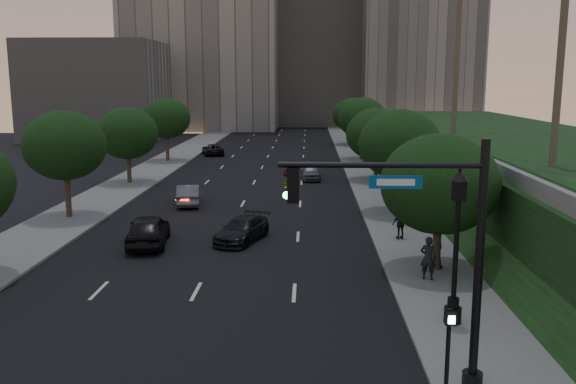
{
  "coord_description": "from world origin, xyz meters",
  "views": [
    {
      "loc": [
        4.52,
        -18.49,
        8.49
      ],
      "look_at": [
        3.65,
        8.11,
        3.6
      ],
      "focal_mm": 38.0,
      "sensor_mm": 36.0,
      "label": 1
    }
  ],
  "objects_px": {
    "sedan_far_right": "(311,172)",
    "pedestrian_a": "(428,258)",
    "pedestrian_c": "(401,224)",
    "street_lamp": "(456,254)",
    "sedan_mid_left": "(188,195)",
    "sedan_far_left": "(213,150)",
    "pedestrian_b": "(435,251)",
    "sedan_near_left": "(148,230)",
    "sedan_near_right": "(242,230)",
    "traffic_signal_mast": "(438,262)"
  },
  "relations": [
    {
      "from": "sedan_near_left",
      "to": "pedestrian_b",
      "type": "relative_size",
      "value": 3.14
    },
    {
      "from": "pedestrian_c",
      "to": "pedestrian_a",
      "type": "bearing_deg",
      "value": 71.7
    },
    {
      "from": "sedan_far_left",
      "to": "pedestrian_a",
      "type": "relative_size",
      "value": 2.45
    },
    {
      "from": "sedan_mid_left",
      "to": "sedan_near_right",
      "type": "distance_m",
      "value": 10.7
    },
    {
      "from": "street_lamp",
      "to": "sedan_near_right",
      "type": "xyz_separation_m",
      "value": [
        -8.59,
        11.17,
        -2.0
      ]
    },
    {
      "from": "street_lamp",
      "to": "pedestrian_a",
      "type": "distance_m",
      "value": 4.92
    },
    {
      "from": "sedan_far_right",
      "to": "pedestrian_b",
      "type": "height_order",
      "value": "pedestrian_b"
    },
    {
      "from": "sedan_far_left",
      "to": "sedan_far_right",
      "type": "distance_m",
      "value": 20.65
    },
    {
      "from": "traffic_signal_mast",
      "to": "sedan_mid_left",
      "type": "xyz_separation_m",
      "value": [
        -11.77,
        25.18,
        -2.96
      ]
    },
    {
      "from": "sedan_far_left",
      "to": "traffic_signal_mast",
      "type": "bearing_deg",
      "value": 88.94
    },
    {
      "from": "pedestrian_a",
      "to": "traffic_signal_mast",
      "type": "bearing_deg",
      "value": 102.26
    },
    {
      "from": "pedestrian_a",
      "to": "pedestrian_c",
      "type": "distance_m",
      "value": 6.79
    },
    {
      "from": "sedan_near_right",
      "to": "sedan_near_left",
      "type": "bearing_deg",
      "value": -150.13
    },
    {
      "from": "sedan_far_left",
      "to": "pedestrian_a",
      "type": "bearing_deg",
      "value": 93.67
    },
    {
      "from": "traffic_signal_mast",
      "to": "pedestrian_c",
      "type": "bearing_deg",
      "value": 84.79
    },
    {
      "from": "street_lamp",
      "to": "sedan_near_left",
      "type": "xyz_separation_m",
      "value": [
        -13.38,
        10.2,
        -1.81
      ]
    },
    {
      "from": "sedan_near_left",
      "to": "pedestrian_b",
      "type": "xyz_separation_m",
      "value": [
        14.06,
        -3.79,
        0.1
      ]
    },
    {
      "from": "street_lamp",
      "to": "sedan_far_left",
      "type": "distance_m",
      "value": 51.82
    },
    {
      "from": "sedan_near_right",
      "to": "pedestrian_b",
      "type": "xyz_separation_m",
      "value": [
        9.26,
        -4.76,
        0.28
      ]
    },
    {
      "from": "sedan_far_right",
      "to": "pedestrian_a",
      "type": "height_order",
      "value": "pedestrian_a"
    },
    {
      "from": "sedan_far_left",
      "to": "sedan_far_right",
      "type": "height_order",
      "value": "sedan_far_right"
    },
    {
      "from": "pedestrian_b",
      "to": "pedestrian_c",
      "type": "relative_size",
      "value": 0.94
    },
    {
      "from": "traffic_signal_mast",
      "to": "pedestrian_c",
      "type": "height_order",
      "value": "traffic_signal_mast"
    },
    {
      "from": "sedan_near_left",
      "to": "sedan_far_left",
      "type": "distance_m",
      "value": 39.12
    },
    {
      "from": "street_lamp",
      "to": "sedan_far_left",
      "type": "bearing_deg",
      "value": 108.07
    },
    {
      "from": "sedan_near_left",
      "to": "sedan_far_right",
      "type": "relative_size",
      "value": 1.19
    },
    {
      "from": "sedan_far_right",
      "to": "pedestrian_c",
      "type": "xyz_separation_m",
      "value": [
        4.72,
        -20.44,
        0.27
      ]
    },
    {
      "from": "sedan_far_right",
      "to": "pedestrian_a",
      "type": "bearing_deg",
      "value": -81.66
    },
    {
      "from": "street_lamp",
      "to": "pedestrian_c",
      "type": "bearing_deg",
      "value": 90.61
    },
    {
      "from": "traffic_signal_mast",
      "to": "pedestrian_c",
      "type": "distance_m",
      "value": 16.17
    },
    {
      "from": "sedan_mid_left",
      "to": "pedestrian_a",
      "type": "relative_size",
      "value": 2.31
    },
    {
      "from": "sedan_mid_left",
      "to": "sedan_far_right",
      "type": "xyz_separation_m",
      "value": [
        8.5,
        11.14,
        -0.02
      ]
    },
    {
      "from": "sedan_near_left",
      "to": "sedan_far_left",
      "type": "bearing_deg",
      "value": -93.23
    },
    {
      "from": "traffic_signal_mast",
      "to": "sedan_far_left",
      "type": "xyz_separation_m",
      "value": [
        -14.5,
        53.66,
        -3.03
      ]
    },
    {
      "from": "street_lamp",
      "to": "sedan_mid_left",
      "type": "distance_m",
      "value": 24.74
    },
    {
      "from": "sedan_near_left",
      "to": "street_lamp",
      "type": "bearing_deg",
      "value": 135.51
    },
    {
      "from": "street_lamp",
      "to": "pedestrian_a",
      "type": "xyz_separation_m",
      "value": [
        0.02,
        4.67,
        -1.55
      ]
    },
    {
      "from": "sedan_near_right",
      "to": "pedestrian_a",
      "type": "relative_size",
      "value": 2.35
    },
    {
      "from": "sedan_mid_left",
      "to": "sedan_near_right",
      "type": "height_order",
      "value": "sedan_mid_left"
    },
    {
      "from": "pedestrian_c",
      "to": "traffic_signal_mast",
      "type": "bearing_deg",
      "value": 65.28
    },
    {
      "from": "street_lamp",
      "to": "pedestrian_b",
      "type": "height_order",
      "value": "street_lamp"
    },
    {
      "from": "sedan_near_right",
      "to": "pedestrian_a",
      "type": "bearing_deg",
      "value": -18.55
    },
    {
      "from": "sedan_mid_left",
      "to": "pedestrian_a",
      "type": "distance_m",
      "value": 20.92
    },
    {
      "from": "street_lamp",
      "to": "pedestrian_b",
      "type": "bearing_deg",
      "value": 83.98
    },
    {
      "from": "sedan_near_left",
      "to": "sedan_far_right",
      "type": "distance_m",
      "value": 23.32
    },
    {
      "from": "sedan_near_left",
      "to": "sedan_far_left",
      "type": "height_order",
      "value": "sedan_near_left"
    },
    {
      "from": "street_lamp",
      "to": "pedestrian_a",
      "type": "height_order",
      "value": "street_lamp"
    },
    {
      "from": "street_lamp",
      "to": "pedestrian_c",
      "type": "xyz_separation_m",
      "value": [
        -0.12,
        11.45,
        -1.66
      ]
    },
    {
      "from": "sedan_near_right",
      "to": "pedestrian_b",
      "type": "bearing_deg",
      "value": -8.69
    },
    {
      "from": "traffic_signal_mast",
      "to": "sedan_near_right",
      "type": "xyz_separation_m",
      "value": [
        -7.02,
        15.59,
        -3.03
      ]
    }
  ]
}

